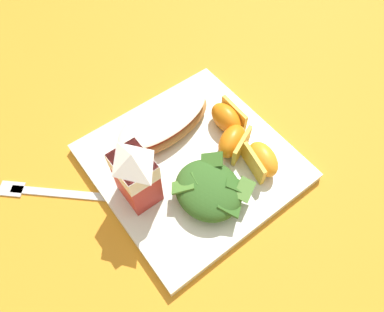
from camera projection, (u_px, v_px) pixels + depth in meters
name	position (u px, v px, depth m)	size (l,w,h in m)	color
ground	(192.00, 165.00, 0.55)	(3.00, 3.00, 0.00)	orange
white_plate	(192.00, 162.00, 0.55)	(0.28, 0.28, 0.02)	white
cheesy_pizza_bread	(163.00, 123.00, 0.56)	(0.09, 0.18, 0.04)	#B77F42
green_salad_pile	(209.00, 190.00, 0.49)	(0.11, 0.10, 0.04)	#336023
milk_carton	(137.00, 175.00, 0.46)	(0.06, 0.04, 0.11)	#B7332D
orange_wedge_front	(262.00, 160.00, 0.52)	(0.07, 0.05, 0.04)	orange
orange_wedge_middle	(233.00, 142.00, 0.53)	(0.06, 0.07, 0.04)	orange
orange_wedge_rear	(227.00, 117.00, 0.56)	(0.06, 0.04, 0.04)	orange
metal_fork	(50.00, 192.00, 0.53)	(0.14, 0.15, 0.01)	silver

